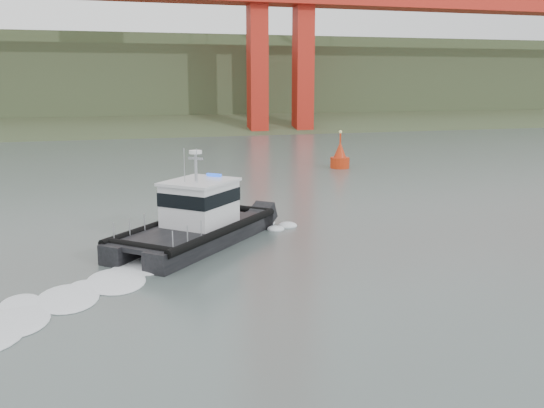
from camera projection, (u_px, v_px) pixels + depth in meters
The scene contains 4 objects.
ground at pixel (307, 286), 26.85m from camera, with size 400.00×400.00×0.00m, color #505F5C.
headlands at pixel (129, 87), 143.29m from camera, with size 500.00×105.36×27.12m.
patrol_boat at pixel (197, 220), 33.69m from camera, with size 10.58×10.83×5.39m.
nav_buoy at pixel (340, 158), 62.29m from camera, with size 1.97×1.97×4.11m.
Camera 1 is at (-8.72, -24.07, 9.04)m, focal length 40.00 mm.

